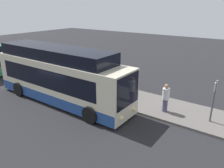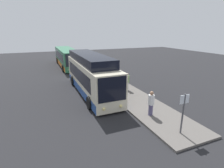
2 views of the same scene
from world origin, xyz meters
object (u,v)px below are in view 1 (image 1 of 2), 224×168
object	(u,v)px
passenger_waiting	(104,77)
sign_post	(214,96)
passenger_with_bags	(166,97)
bus_lead	(60,78)
suitcase	(100,91)
passenger_boarding	(96,81)

from	to	relation	value
passenger_waiting	sign_post	xyz separation A→B (m)	(8.19, -0.71, 0.59)
passenger_with_bags	sign_post	size ratio (longest dim) A/B	0.73
bus_lead	passenger_waiting	world-z (taller)	bus_lead
bus_lead	suitcase	bearing A→B (deg)	49.01
bus_lead	passenger_with_bags	size ratio (longest dim) A/B	6.09
passenger_boarding	sign_post	bearing A→B (deg)	-155.28
bus_lead	sign_post	world-z (taller)	bus_lead
passenger_with_bags	suitcase	distance (m)	4.96
bus_lead	sign_post	bearing A→B (deg)	16.32
suitcase	passenger_with_bags	bearing A→B (deg)	3.95
passenger_boarding	passenger_waiting	xyz separation A→B (m)	(-0.07, 1.09, 0.01)
passenger_boarding	passenger_with_bags	world-z (taller)	passenger_with_bags
passenger_with_bags	sign_post	world-z (taller)	sign_post
suitcase	passenger_waiting	bearing A→B (deg)	115.75
passenger_boarding	sign_post	xyz separation A→B (m)	(8.12, 0.37, 0.61)
bus_lead	suitcase	xyz separation A→B (m)	(1.82, 2.09, -1.22)
bus_lead	passenger_with_bags	xyz separation A→B (m)	(6.73, 2.43, -0.62)
passenger_with_bags	suitcase	bearing A→B (deg)	37.85
passenger_with_bags	bus_lead	bearing A→B (deg)	53.75
passenger_with_bags	suitcase	world-z (taller)	passenger_with_bags
passenger_waiting	suitcase	xyz separation A→B (m)	(0.66, -1.36, -0.59)
bus_lead	sign_post	xyz separation A→B (m)	(9.35, 2.74, -0.04)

